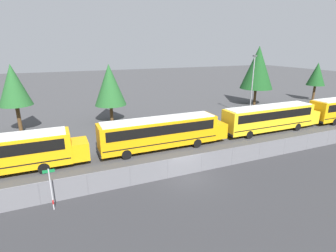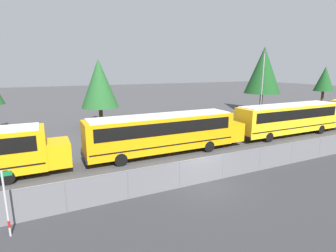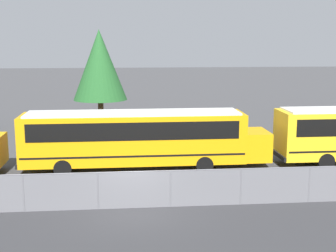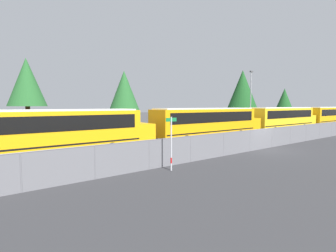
# 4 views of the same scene
# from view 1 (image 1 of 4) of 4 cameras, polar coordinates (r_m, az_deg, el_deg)

# --- Properties ---
(ground_plane) EXTENTS (200.00, 200.00, 0.00)m
(ground_plane) POSITION_cam_1_polar(r_m,az_deg,el_deg) (21.76, 3.75, -10.52)
(ground_plane) COLOR #424244
(road_strip) EXTENTS (116.34, 12.00, 0.01)m
(road_strip) POSITION_cam_1_polar(r_m,az_deg,el_deg) (17.43, 13.20, -18.68)
(road_strip) COLOR #333335
(road_strip) RESTS_ON ground_plane
(fence) EXTENTS (82.41, 0.07, 1.63)m
(fence) POSITION_cam_1_polar(r_m,az_deg,el_deg) (21.39, 3.80, -8.55)
(fence) COLOR #9EA0A5
(fence) RESTS_ON ground_plane
(school_bus_2) EXTENTS (13.57, 2.50, 3.21)m
(school_bus_2) POSITION_cam_1_polar(r_m,az_deg,el_deg) (26.24, -1.29, -1.09)
(school_bus_2) COLOR orange
(school_bus_2) RESTS_ON ground_plane
(school_bus_3) EXTENTS (13.57, 2.50, 3.21)m
(school_bus_3) POSITION_cam_1_polar(r_m,az_deg,el_deg) (34.03, 21.45, 1.95)
(school_bus_3) COLOR yellow
(school_bus_3) RESTS_ON ground_plane
(street_sign) EXTENTS (0.70, 0.09, 2.86)m
(street_sign) POSITION_cam_1_polar(r_m,az_deg,el_deg) (18.34, -24.10, -12.30)
(street_sign) COLOR #B7B7BC
(street_sign) RESTS_ON ground_plane
(light_pole) EXTENTS (0.60, 0.24, 8.84)m
(light_pole) POSITION_cam_1_polar(r_m,az_deg,el_deg) (40.20, 17.88, 8.71)
(light_pole) COLOR gray
(light_pole) RESTS_ON ground_plane
(tree_0) EXTENTS (4.21, 4.21, 7.83)m
(tree_0) POSITION_cam_1_polar(r_m,az_deg,el_deg) (36.20, -12.58, 8.72)
(tree_0) COLOR #51381E
(tree_0) RESTS_ON ground_plane
(tree_1) EXTENTS (5.53, 5.53, 10.11)m
(tree_1) POSITION_cam_1_polar(r_m,az_deg,el_deg) (48.56, 18.94, 11.93)
(tree_1) COLOR #51381E
(tree_1) RESTS_ON ground_plane
(tree_2) EXTENTS (3.66, 3.66, 8.13)m
(tree_2) POSITION_cam_1_polar(r_m,az_deg,el_deg) (35.27, -30.62, 7.61)
(tree_2) COLOR #51381E
(tree_2) RESTS_ON ground_plane
(tree_3) EXTENTS (3.25, 3.25, 7.13)m
(tree_3) POSITION_cam_1_polar(r_m,az_deg,el_deg) (57.49, 29.66, 9.77)
(tree_3) COLOR #51381E
(tree_3) RESTS_ON ground_plane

